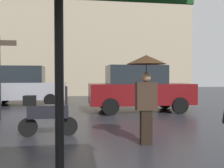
{
  "coord_description": "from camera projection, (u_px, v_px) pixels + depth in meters",
  "views": [
    {
      "loc": [
        0.34,
        -2.68,
        1.49
      ],
      "look_at": [
        1.6,
        5.62,
        1.23
      ],
      "focal_mm": 40.86,
      "sensor_mm": 36.0,
      "label": 1
    }
  ],
  "objects": [
    {
      "name": "parked_scooter",
      "position": [
        46.0,
        114.0,
        6.3
      ],
      "size": [
        1.44,
        0.32,
        1.23
      ],
      "rotation": [
        0.0,
        0.0,
        -0.3
      ],
      "color": "black",
      "rests_on": "ground"
    },
    {
      "name": "building_block",
      "position": [
        69.0,
        5.0,
        19.81
      ],
      "size": [
        19.24,
        2.57,
        14.06
      ],
      "primitive_type": "cube",
      "color": "gray",
      "rests_on": "ground"
    },
    {
      "name": "parked_car_left",
      "position": [
        24.0,
        86.0,
        13.14
      ],
      "size": [
        4.02,
        1.92,
        2.0
      ],
      "rotation": [
        0.0,
        0.0,
        -0.04
      ],
      "color": "gray",
      "rests_on": "ground"
    },
    {
      "name": "parked_car_right",
      "position": [
        139.0,
        88.0,
        10.66
      ],
      "size": [
        4.27,
        1.87,
        1.93
      ],
      "rotation": [
        0.0,
        0.0,
        3.11
      ],
      "color": "#590C0F",
      "rests_on": "ground"
    },
    {
      "name": "pedestrian_with_umbrella",
      "position": [
        146.0,
        77.0,
        5.49
      ],
      "size": [
        0.87,
        0.87,
        1.94
      ],
      "rotation": [
        0.0,
        0.0,
        3.53
      ],
      "color": "black",
      "rests_on": "ground"
    }
  ]
}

